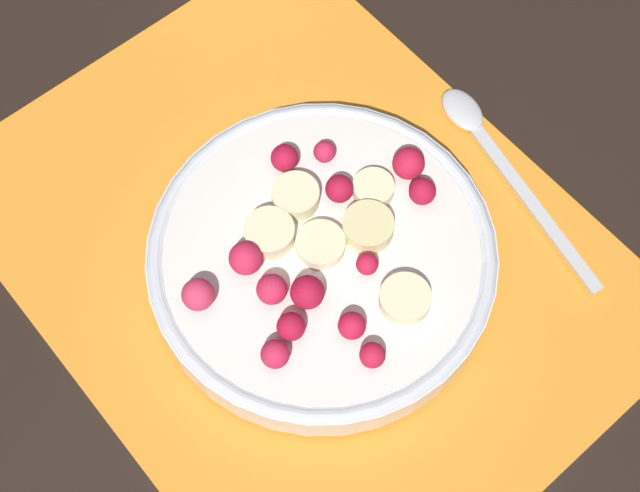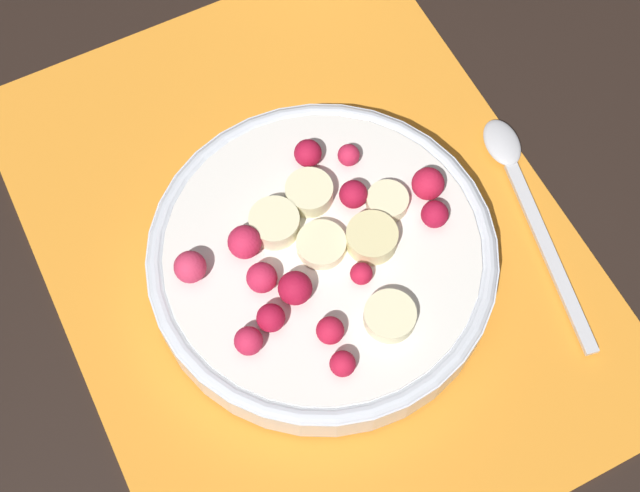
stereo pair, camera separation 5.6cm
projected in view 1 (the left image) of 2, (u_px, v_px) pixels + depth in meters
The scene contains 4 objects.
ground_plane at pixel (301, 249), 0.61m from camera, with size 3.00×3.00×0.00m, color black.
placemat at pixel (301, 247), 0.61m from camera, with size 0.44×0.34×0.01m.
fruit_bowl at pixel (320, 258), 0.58m from camera, with size 0.23×0.23×0.05m.
spoon at pixel (490, 148), 0.63m from camera, with size 0.18×0.05×0.01m.
Camera 1 is at (0.20, -0.16, 0.55)m, focal length 50.00 mm.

